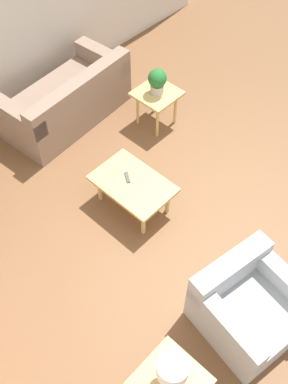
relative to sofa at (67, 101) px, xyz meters
name	(u,v)px	position (x,y,z in m)	size (l,w,h in m)	color
ground_plane	(189,207)	(-2.25, 0.06, -0.31)	(14.00, 14.00, 0.00)	brown
wall_right	(10,10)	(0.81, 0.06, 1.04)	(0.12, 7.20, 2.70)	silver
sofa	(67,101)	(0.00, 0.00, 0.00)	(1.02, 1.85, 0.80)	gray
armchair	(248,306)	(-3.54, 0.77, -0.02)	(1.05, 1.05, 0.73)	#A8ADB2
coffee_table	(133,185)	(-1.73, 0.49, 0.06)	(0.92, 0.61, 0.42)	tan
side_table_plant	(157,97)	(-0.96, -0.77, 0.14)	(0.54, 0.54, 0.53)	tan
side_table_lamp	(170,384)	(-3.49, 1.86, 0.14)	(0.54, 0.54, 0.53)	tan
potted_plant	(157,80)	(-0.96, -0.77, 0.42)	(0.25, 0.25, 0.35)	#B2ADA3
table_lamp	(172,371)	(-3.49, 1.86, 0.51)	(0.25, 0.25, 0.43)	red
remote_control	(127,177)	(-1.64, 0.48, 0.12)	(0.16, 0.12, 0.02)	#4C4C51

